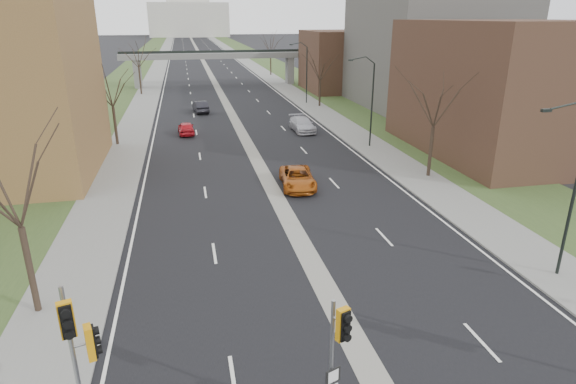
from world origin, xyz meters
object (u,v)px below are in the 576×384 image
object	(u,v)px
signal_pole_median	(338,346)
car_right_mid	(302,124)
car_right_near	(298,178)
signal_pole_left	(78,341)
car_left_far	(201,107)
car_left_near	(186,128)

from	to	relation	value
signal_pole_median	car_right_mid	bearing A→B (deg)	56.94
car_right_near	car_right_mid	world-z (taller)	car_right_mid
car_right_near	signal_pole_median	bearing A→B (deg)	-94.55
signal_pole_left	car_right_near	size ratio (longest dim) A/B	0.98
signal_pole_median	car_left_far	distance (m)	55.30
signal_pole_left	car_left_far	distance (m)	53.89
signal_pole_left	car_left_near	xyz separation A→B (m)	(3.48, 40.69, -2.68)
car_left_near	car_right_near	xyz separation A→B (m)	(8.08, -19.58, 0.03)
car_left_near	car_right_mid	distance (m)	12.97
car_left_far	car_right_mid	world-z (taller)	car_right_mid
car_left_far	signal_pole_left	bearing A→B (deg)	77.52
car_left_near	car_right_near	size ratio (longest dim) A/B	0.79
car_right_mid	car_right_near	bearing A→B (deg)	-106.35
car_left_far	car_left_near	bearing A→B (deg)	74.18
signal_pole_left	signal_pole_median	world-z (taller)	signal_pole_left
car_left_far	car_right_mid	bearing A→B (deg)	121.18
signal_pole_left	car_right_near	world-z (taller)	signal_pole_left
signal_pole_left	car_right_mid	size ratio (longest dim) A/B	0.96
signal_pole_median	car_right_mid	size ratio (longest dim) A/B	0.86
signal_pole_median	car_right_mid	world-z (taller)	signal_pole_median
signal_pole_median	car_right_near	bearing A→B (deg)	58.94
car_left_far	car_right_near	bearing A→B (deg)	93.92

